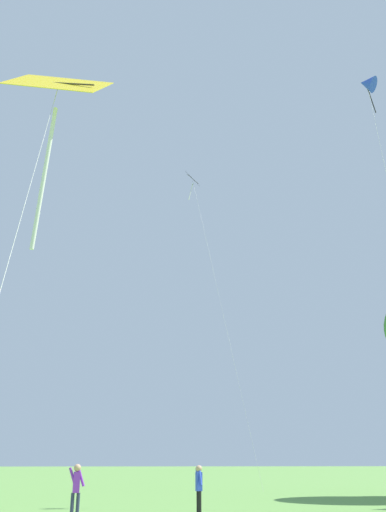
{
  "coord_description": "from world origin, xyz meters",
  "views": [
    {
      "loc": [
        2.49,
        -3.53,
        1.77
      ],
      "look_at": [
        4.94,
        23.32,
        11.92
      ],
      "focal_mm": 38.27,
      "sensor_mm": 36.0,
      "label": 1
    }
  ],
  "objects": [
    {
      "name": "kite_black_large",
      "position": [
        6.68,
        40.91,
        24.93
      ],
      "size": [
        4.23,
        10.11,
        27.14
      ],
      "color": "black",
      "rests_on": "ground_plane"
    },
    {
      "name": "kite_yellow_diamond",
      "position": [
        0.01,
        8.48,
        9.97
      ],
      "size": [
        2.79,
        6.84,
        11.83
      ],
      "color": "yellow",
      "rests_on": "ground_plane"
    },
    {
      "name": "kite_blue_delta",
      "position": [
        13.52,
        18.64,
        19.89
      ],
      "size": [
        2.35,
        6.08,
        20.5
      ],
      "color": "blue",
      "rests_on": "ground_plane"
    },
    {
      "name": "person_with_spool",
      "position": [
        0.52,
        15.38,
        1.01
      ],
      "size": [
        0.54,
        0.23,
        1.67
      ],
      "color": "#2D3351",
      "rests_on": "ground_plane"
    },
    {
      "name": "person_far_back",
      "position": [
        4.53,
        16.6,
        0.98
      ],
      "size": [
        0.23,
        0.52,
        1.63
      ],
      "color": "black",
      "rests_on": "ground_plane"
    }
  ]
}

